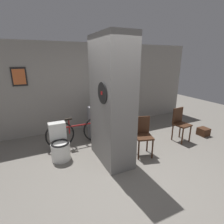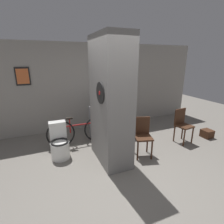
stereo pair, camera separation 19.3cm
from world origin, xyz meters
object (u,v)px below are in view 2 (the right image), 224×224
object	(u,v)px
toilet	(60,144)
bottle_tall	(110,102)
chair_by_doorway	(182,124)
chair_near_pillar	(142,135)
bicycle	(80,131)

from	to	relation	value
toilet	bottle_tall	bearing A→B (deg)	20.43
chair_by_doorway	bottle_tall	bearing A→B (deg)	142.39
chair_near_pillar	bottle_tall	size ratio (longest dim) A/B	2.96
toilet	bicycle	xyz separation A→B (m)	(0.56, 0.44, 0.05)
chair_near_pillar	bottle_tall	xyz separation A→B (m)	(-0.32, 1.18, 0.51)
bicycle	bottle_tall	size ratio (longest dim) A/B	5.45
toilet	chair_by_doorway	xyz separation A→B (m)	(3.09, -0.47, 0.18)
bottle_tall	chair_by_doorway	bearing A→B (deg)	-31.11
bicycle	bottle_tall	xyz separation A→B (m)	(0.88, 0.09, 0.65)
chair_near_pillar	chair_by_doorway	size ratio (longest dim) A/B	1.00
chair_near_pillar	chair_by_doorway	xyz separation A→B (m)	(1.34, 0.18, 0.00)
bicycle	chair_by_doorway	bearing A→B (deg)	-19.74
bicycle	bottle_tall	distance (m)	1.09
chair_near_pillar	chair_by_doorway	distance (m)	1.35
chair_near_pillar	bicycle	distance (m)	1.63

